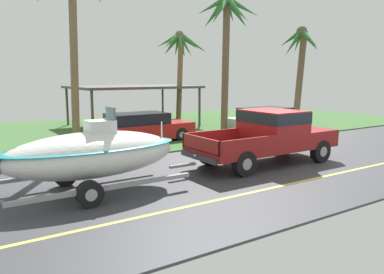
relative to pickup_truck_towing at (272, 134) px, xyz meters
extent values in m
cube|color=#38383D|center=(0.15, -0.49, -1.07)|extent=(36.00, 8.00, 0.06)
cube|color=#3D6633|center=(0.15, 10.51, -1.05)|extent=(36.00, 14.00, 0.11)
cube|color=#DBCC4C|center=(0.15, -2.29, -1.04)|extent=(34.20, 0.12, 0.01)
cube|color=maroon|center=(-0.35, 0.00, -0.41)|extent=(5.45, 2.04, 0.22)
cube|color=maroon|center=(1.61, 0.00, -0.11)|extent=(1.53, 2.04, 0.38)
cube|color=maroon|center=(0.03, 0.00, 0.27)|extent=(1.64, 2.04, 1.13)
cube|color=black|center=(0.03, 0.00, 0.60)|extent=(1.66, 2.06, 0.38)
cube|color=#621111|center=(-1.93, 0.00, -0.28)|extent=(2.29, 2.04, 0.04)
cube|color=maroon|center=(-1.93, 0.98, -0.08)|extent=(2.29, 0.08, 0.45)
cube|color=maroon|center=(-1.93, -0.98, -0.08)|extent=(2.29, 0.08, 0.45)
cube|color=maroon|center=(-3.03, 0.00, -0.08)|extent=(0.08, 2.04, 0.45)
cube|color=#333338|center=(-3.13, 0.00, -0.47)|extent=(0.12, 1.84, 0.16)
sphere|color=#B2B2B7|center=(-3.25, 0.00, -0.42)|extent=(0.10, 0.10, 0.10)
cylinder|color=black|center=(1.54, 0.91, -0.64)|extent=(0.80, 0.28, 0.80)
cylinder|color=#9E9EA3|center=(1.54, 0.91, -0.64)|extent=(0.36, 0.29, 0.36)
cylinder|color=black|center=(1.54, -0.91, -0.64)|extent=(0.80, 0.28, 0.80)
cylinder|color=#9E9EA3|center=(1.54, -0.91, -0.64)|extent=(0.36, 0.29, 0.36)
cylinder|color=black|center=(-2.04, 0.91, -0.64)|extent=(0.80, 0.28, 0.80)
cylinder|color=#9E9EA3|center=(-2.04, 0.91, -0.64)|extent=(0.36, 0.29, 0.36)
cylinder|color=black|center=(-2.04, -0.91, -0.64)|extent=(0.80, 0.28, 0.80)
cylinder|color=#9E9EA3|center=(-2.04, -0.91, -0.64)|extent=(0.36, 0.29, 0.36)
cube|color=gray|center=(-3.70, 0.00, -0.66)|extent=(0.90, 0.10, 0.08)
cube|color=gray|center=(-6.47, 1.00, -0.66)|extent=(4.64, 0.12, 0.10)
cube|color=gray|center=(-6.47, -1.00, -0.66)|extent=(4.64, 0.12, 0.10)
cylinder|color=black|center=(-6.93, 1.06, -0.72)|extent=(0.64, 0.22, 0.64)
cylinder|color=#9E9EA3|center=(-6.93, 1.06, -0.72)|extent=(0.29, 0.23, 0.29)
cylinder|color=black|center=(-6.93, -1.06, -0.72)|extent=(0.64, 0.22, 0.64)
cylinder|color=#9E9EA3|center=(-6.93, -1.06, -0.72)|extent=(0.29, 0.23, 0.29)
ellipsoid|color=white|center=(-6.47, 0.00, -0.01)|extent=(4.58, 1.86, 1.20)
ellipsoid|color=teal|center=(-6.47, 0.00, 0.20)|extent=(4.67, 1.90, 0.12)
cube|color=silver|center=(-6.24, 0.00, 0.55)|extent=(0.70, 0.60, 0.65)
cube|color=slate|center=(-5.94, 0.00, 1.03)|extent=(0.06, 0.56, 0.36)
cylinder|color=silver|center=(-4.41, 0.00, 0.48)|extent=(0.04, 0.04, 0.50)
cube|color=#B21E19|center=(-1.96, 6.35, -0.51)|extent=(4.76, 1.79, 0.70)
cube|color=black|center=(-2.19, 6.35, 0.09)|extent=(2.67, 1.65, 0.50)
cylinder|color=black|center=(-0.34, 7.16, -0.71)|extent=(0.66, 0.22, 0.66)
cylinder|color=#9E9EA3|center=(-0.34, 7.16, -0.71)|extent=(0.30, 0.23, 0.30)
cylinder|color=black|center=(-0.34, 5.54, -0.71)|extent=(0.66, 0.22, 0.66)
cylinder|color=#9E9EA3|center=(-0.34, 5.54, -0.71)|extent=(0.30, 0.23, 0.30)
cylinder|color=black|center=(-3.57, 7.16, -0.71)|extent=(0.66, 0.22, 0.66)
cylinder|color=#9E9EA3|center=(-3.57, 7.16, -0.71)|extent=(0.30, 0.23, 0.30)
cylinder|color=black|center=(-3.57, 5.54, -0.71)|extent=(0.66, 0.22, 0.66)
cylinder|color=#9E9EA3|center=(-3.57, 5.54, -0.71)|extent=(0.30, 0.23, 0.30)
cube|color=beige|center=(5.05, 5.30, -0.51)|extent=(4.71, 1.83, 0.70)
cube|color=black|center=(4.82, 5.30, 0.09)|extent=(2.64, 1.68, 0.50)
cylinder|color=black|center=(6.65, 6.13, -0.71)|extent=(0.66, 0.22, 0.66)
cylinder|color=#9E9EA3|center=(6.65, 6.13, -0.71)|extent=(0.30, 0.23, 0.30)
cylinder|color=black|center=(6.65, 4.48, -0.71)|extent=(0.66, 0.22, 0.66)
cylinder|color=#9E9EA3|center=(6.65, 4.48, -0.71)|extent=(0.30, 0.23, 0.30)
cylinder|color=black|center=(3.45, 6.13, -0.71)|extent=(0.66, 0.22, 0.66)
cylinder|color=#9E9EA3|center=(3.45, 6.13, -0.71)|extent=(0.30, 0.23, 0.30)
cylinder|color=black|center=(3.45, 4.48, -0.71)|extent=(0.66, 0.22, 0.66)
cylinder|color=#9E9EA3|center=(3.45, 4.48, -0.71)|extent=(0.30, 0.23, 0.30)
cylinder|color=#4C4238|center=(3.51, 14.21, 0.12)|extent=(0.14, 0.14, 2.32)
cylinder|color=#4C4238|center=(3.51, 9.61, 0.12)|extent=(0.14, 0.14, 2.32)
cylinder|color=#4C4238|center=(-3.17, 14.21, 0.12)|extent=(0.14, 0.14, 2.32)
cylinder|color=#4C4238|center=(-3.17, 9.61, 0.12)|extent=(0.14, 0.14, 2.32)
cube|color=#4C4742|center=(0.17, 11.91, 1.35)|extent=(7.18, 5.10, 0.14)
cylinder|color=brown|center=(2.36, 5.67, 2.35)|extent=(0.35, 0.46, 6.78)
cone|color=#387A38|center=(3.14, 5.80, 5.11)|extent=(1.89, 0.71, 1.57)
cone|color=#387A38|center=(2.91, 6.06, 5.26)|extent=(1.44, 1.15, 1.21)
cone|color=#387A38|center=(2.25, 6.42, 5.12)|extent=(0.66, 1.83, 1.56)
cone|color=#387A38|center=(1.79, 6.06, 5.36)|extent=(1.45, 1.13, 1.03)
cone|color=#387A38|center=(1.88, 5.59, 5.09)|extent=(1.27, 0.53, 1.50)
cone|color=#387A38|center=(1.85, 5.17, 5.31)|extent=(1.37, 1.35, 1.13)
cone|color=#387A38|center=(2.33, 4.85, 5.11)|extent=(0.40, 1.86, 1.53)
cone|color=#387A38|center=(2.80, 5.03, 5.28)|extent=(1.26, 1.60, 1.20)
cylinder|color=brown|center=(8.45, 6.22, 1.78)|extent=(0.38, 0.78, 5.67)
cone|color=#2D6B2D|center=(9.10, 6.15, 4.10)|extent=(1.52, 0.46, 1.26)
cone|color=#2D6B2D|center=(8.94, 6.91, 4.05)|extent=(1.31, 1.68, 1.36)
cone|color=#2D6B2D|center=(8.21, 6.81, 4.21)|extent=(0.86, 1.49, 1.09)
cone|color=#2D6B2D|center=(7.86, 6.29, 3.89)|extent=(1.47, 0.50, 1.65)
cone|color=#2D6B2D|center=(8.08, 5.33, 4.08)|extent=(1.16, 2.10, 1.40)
cone|color=#2D6B2D|center=(8.69, 5.79, 4.04)|extent=(0.89, 1.22, 1.35)
sphere|color=brown|center=(8.45, 6.22, 4.61)|extent=(0.61, 0.61, 0.61)
cylinder|color=brown|center=(2.60, 10.42, 1.70)|extent=(0.31, 0.69, 5.49)
cone|color=#387A38|center=(3.30, 10.51, 4.07)|extent=(1.63, 0.60, 1.09)
cone|color=#387A38|center=(3.11, 10.93, 3.81)|extent=(1.50, 1.50, 1.57)
cone|color=#387A38|center=(2.70, 10.86, 3.83)|extent=(0.59, 1.22, 1.42)
cone|color=#387A38|center=(2.31, 10.82, 3.87)|extent=(1.12, 1.30, 1.42)
cone|color=#387A38|center=(1.95, 10.64, 4.06)|extent=(1.55, 0.78, 1.03)
cone|color=#387A38|center=(1.96, 10.21, 4.03)|extent=(1.55, 0.78, 1.11)
cone|color=#387A38|center=(2.38, 9.91, 4.00)|extent=(0.83, 1.34, 1.13)
cone|color=#387A38|center=(2.72, 9.93, 3.78)|extent=(0.57, 1.28, 1.50)
cone|color=#387A38|center=(3.19, 9.87, 3.93)|extent=(1.61, 1.54, 1.36)
sphere|color=brown|center=(2.60, 10.42, 4.44)|extent=(0.50, 0.50, 0.50)
cylinder|color=brown|center=(-5.45, 4.67, 2.37)|extent=(0.28, 0.76, 6.82)
camera|label=1|loc=(-9.70, -9.62, 2.02)|focal=35.90mm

